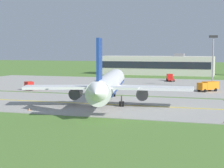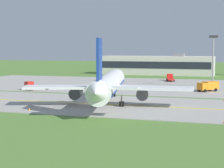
# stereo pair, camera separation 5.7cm
# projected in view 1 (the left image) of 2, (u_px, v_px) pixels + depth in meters

# --- Properties ---
(ground_plane) EXTENTS (500.00, 500.00, 0.00)m
(ground_plane) POSITION_uv_depth(u_px,v_px,m) (89.00, 104.00, 77.62)
(ground_plane) COLOR #517A33
(taxiway_strip) EXTENTS (240.00, 28.00, 0.10)m
(taxiway_strip) POSITION_uv_depth(u_px,v_px,m) (89.00, 104.00, 77.62)
(taxiway_strip) COLOR #9E9B93
(taxiway_strip) RESTS_ON ground
(apron_pad) EXTENTS (140.00, 52.00, 0.10)m
(apron_pad) POSITION_uv_depth(u_px,v_px,m) (171.00, 86.00, 114.57)
(apron_pad) COLOR #9E9B93
(apron_pad) RESTS_ON ground
(taxiway_centreline) EXTENTS (220.00, 0.60, 0.01)m
(taxiway_centreline) POSITION_uv_depth(u_px,v_px,m) (89.00, 103.00, 77.61)
(taxiway_centreline) COLOR yellow
(taxiway_centreline) RESTS_ON taxiway_strip
(airplane_lead) EXTENTS (32.14, 39.38, 12.70)m
(airplane_lead) POSITION_uv_depth(u_px,v_px,m) (109.00, 84.00, 75.11)
(airplane_lead) COLOR white
(airplane_lead) RESTS_ON ground
(service_truck_baggage) EXTENTS (5.21, 6.48, 2.59)m
(service_truck_baggage) POSITION_uv_depth(u_px,v_px,m) (33.00, 86.00, 102.78)
(service_truck_baggage) COLOR red
(service_truck_baggage) RESTS_ON ground
(service_truck_fuel) EXTENTS (3.61, 6.71, 2.59)m
(service_truck_fuel) POSITION_uv_depth(u_px,v_px,m) (170.00, 78.00, 131.37)
(service_truck_fuel) COLOR red
(service_truck_fuel) RESTS_ON ground
(service_truck_catering) EXTENTS (5.38, 5.95, 2.60)m
(service_truck_catering) POSITION_uv_depth(u_px,v_px,m) (208.00, 86.00, 99.51)
(service_truck_catering) COLOR orange
(service_truck_catering) RESTS_ON ground
(terminal_building) EXTENTS (47.43, 12.13, 9.02)m
(terminal_building) POSITION_uv_depth(u_px,v_px,m) (157.00, 65.00, 164.09)
(terminal_building) COLOR beige
(terminal_building) RESTS_ON ground
(apron_light_mast) EXTENTS (2.40, 0.50, 14.70)m
(apron_light_mast) POSITION_uv_depth(u_px,v_px,m) (213.00, 55.00, 107.38)
(apron_light_mast) COLOR gray
(apron_light_mast) RESTS_ON ground
(traffic_cone_near_edge) EXTENTS (0.44, 0.44, 0.60)m
(traffic_cone_near_edge) POSITION_uv_depth(u_px,v_px,m) (224.00, 100.00, 81.37)
(traffic_cone_near_edge) COLOR orange
(traffic_cone_near_edge) RESTS_ON ground
(traffic_cone_mid_edge) EXTENTS (0.44, 0.44, 0.60)m
(traffic_cone_mid_edge) POSITION_uv_depth(u_px,v_px,m) (224.00, 122.00, 57.10)
(traffic_cone_mid_edge) COLOR orange
(traffic_cone_mid_edge) RESTS_ON ground
(traffic_cone_far_edge) EXTENTS (0.44, 0.44, 0.60)m
(traffic_cone_far_edge) POSITION_uv_depth(u_px,v_px,m) (29.00, 109.00, 68.88)
(traffic_cone_far_edge) COLOR orange
(traffic_cone_far_edge) RESTS_ON ground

